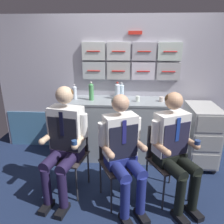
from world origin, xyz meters
TOP-DOWN VIEW (x-y plane):
  - ground at (0.00, 0.00)m, footprint 4.80×4.80m
  - galley_bulkhead at (0.00, 1.37)m, footprint 4.20×0.14m
  - galley_counter at (-0.15, 1.09)m, footprint 1.66×0.53m
  - service_trolley at (1.07, 0.95)m, footprint 0.40×0.65m
  - folding_chair_left at (-0.69, 0.31)m, footprint 0.47×0.47m
  - crew_member_left at (-0.73, 0.16)m, footprint 0.53×0.69m
  - folding_chair_right at (-0.12, 0.17)m, footprint 0.53×0.53m
  - crew_member_right at (-0.05, 0.03)m, footprint 0.57×0.68m
  - folding_chair_by_counter at (0.44, 0.27)m, footprint 0.54×0.54m
  - crew_member_by_counter at (0.51, 0.12)m, footprint 0.58×0.68m
  - water_bottle_clear at (-0.81, 1.11)m, footprint 0.06×0.06m
  - water_bottle_short at (-0.17, 1.16)m, footprint 0.08×0.08m
  - water_bottle_tall at (-0.11, 1.26)m, footprint 0.08×0.08m
  - water_bottle_blue_cap at (-0.55, 1.08)m, footprint 0.07×0.07m
  - coffee_cup_spare at (0.48, 1.07)m, footprint 0.07×0.07m
  - coffee_cup_white at (0.14, 1.04)m, footprint 0.06×0.06m

SIDE VIEW (x-z plane):
  - ground at x=0.00m, z-range -0.04..0.00m
  - galley_counter at x=-0.15m, z-range 0.00..0.93m
  - service_trolley at x=1.07m, z-range 0.03..0.94m
  - folding_chair_left at x=-0.69m, z-range 0.11..0.98m
  - folding_chair_right at x=-0.12m, z-range 0.11..0.98m
  - folding_chair_by_counter at x=0.44m, z-range 0.11..0.98m
  - crew_member_right at x=-0.05m, z-range 0.07..1.35m
  - crew_member_by_counter at x=0.51m, z-range 0.07..1.37m
  - crew_member_left at x=-0.73m, z-range 0.08..1.41m
  - coffee_cup_spare at x=0.48m, z-range 0.94..1.01m
  - coffee_cup_white at x=0.14m, z-range 0.94..1.02m
  - water_bottle_clear at x=-0.81m, z-range 0.93..1.15m
  - water_bottle_tall at x=-0.11m, z-range 0.93..1.16m
  - water_bottle_short at x=-0.17m, z-range 0.93..1.19m
  - water_bottle_blue_cap at x=-0.55m, z-range 0.93..1.20m
  - galley_bulkhead at x=0.00m, z-range -0.01..2.14m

